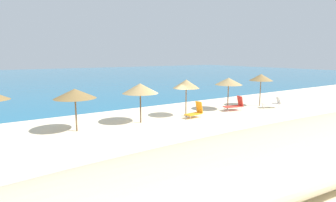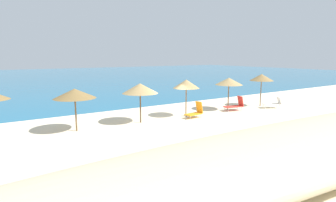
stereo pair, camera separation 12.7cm
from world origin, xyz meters
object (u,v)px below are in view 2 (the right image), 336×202
Objects in this scene: beach_umbrella_4 at (229,81)px; lounge_chair_0 at (196,112)px; beach_umbrella_3 at (186,84)px; lounge_chair_1 at (273,103)px; beach_umbrella_2 at (140,88)px; beach_umbrella_1 at (75,94)px; beach_umbrella_5 at (262,77)px; lounge_chair_2 at (235,105)px.

beach_umbrella_4 is 1.91× the size of lounge_chair_0.
lounge_chair_1 is (8.41, -1.50, -2.02)m from beach_umbrella_3.
lounge_chair_0 is at bearing -11.75° from beach_umbrella_2.
beach_umbrella_5 is (16.22, -0.68, 0.30)m from beach_umbrella_1.
lounge_chair_0 is 0.82× the size of lounge_chair_2.
beach_umbrella_3 reaches higher than beach_umbrella_1.
beach_umbrella_4 is 4.64m from lounge_chair_0.
beach_umbrella_2 is 11.99m from beach_umbrella_5.
beach_umbrella_1 is 1.60× the size of lounge_chair_1.
lounge_chair_0 is at bearing -176.76° from beach_umbrella_5.
beach_umbrella_2 is 4.61m from lounge_chair_0.
lounge_chair_0 is (-7.87, -0.45, -2.15)m from beach_umbrella_5.
beach_umbrella_3 reaches higher than lounge_chair_0.
lounge_chair_1 is at bearing -101.17° from lounge_chair_0.
lounge_chair_1 is at bearing -10.10° from beach_umbrella_3.
lounge_chair_2 is at bearing 104.48° from lounge_chair_1.
lounge_chair_1 is 0.94× the size of lounge_chair_2.
beach_umbrella_1 reaches higher than lounge_chair_0.
beach_umbrella_3 is 1.72× the size of lounge_chair_1.
beach_umbrella_2 reaches higher than lounge_chair_2.
beach_umbrella_1 is at bearing 113.91° from lounge_chair_1.
lounge_chair_2 is (-3.61, 1.04, 0.04)m from lounge_chair_1.
beach_umbrella_5 reaches higher than beach_umbrella_1.
beach_umbrella_2 is 0.93× the size of beach_umbrella_5.
beach_umbrella_4 is 4.66m from lounge_chair_1.
beach_umbrella_1 reaches higher than lounge_chair_1.
lounge_chair_0 is at bearing -7.68° from beach_umbrella_1.
beach_umbrella_4 is at bearing -0.52° from beach_umbrella_2.
lounge_chair_0 is at bearing 103.98° from lounge_chair_2.
beach_umbrella_5 is 1.69× the size of lounge_chair_2.
lounge_chair_2 is (8.56, -0.61, -1.88)m from beach_umbrella_2.
beach_umbrella_2 is 1.90× the size of lounge_chair_0.
beach_umbrella_3 is at bearing -3.04° from beach_umbrella_1.
beach_umbrella_1 is 16.24m from beach_umbrella_5.
beach_umbrella_4 reaches higher than lounge_chair_2.
beach_umbrella_3 is 4.49m from beach_umbrella_4.
beach_umbrella_5 is 2.05× the size of lounge_chair_0.
beach_umbrella_5 reaches higher than beach_umbrella_4.
beach_umbrella_3 is at bearing 21.30° from lounge_chair_0.
beach_umbrella_1 is at bearing 76.78° from lounge_chair_0.
beach_umbrella_1 is 12.50m from beach_umbrella_4.
beach_umbrella_1 is 12.96m from lounge_chair_2.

